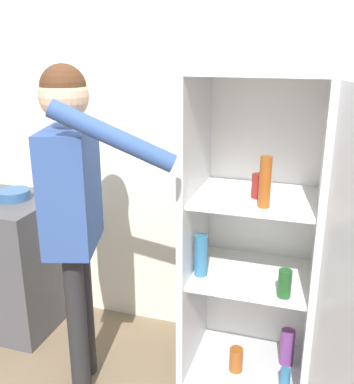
{
  "coord_description": "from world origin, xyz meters",
  "views": [
    {
      "loc": [
        0.6,
        -1.61,
        1.83
      ],
      "look_at": [
        -0.11,
        0.63,
        1.07
      ],
      "focal_mm": 42.0,
      "sensor_mm": 36.0,
      "label": 1
    }
  ],
  "objects": [
    {
      "name": "person",
      "position": [
        -0.54,
        0.25,
        1.14
      ],
      "size": [
        0.75,
        0.52,
        1.76
      ],
      "color": "#262628",
      "rests_on": "ground_plane"
    },
    {
      "name": "counter",
      "position": [
        -1.28,
        0.64,
        0.45
      ],
      "size": [
        0.61,
        0.57,
        0.89
      ],
      "color": "#4C4C51",
      "rests_on": "ground_plane"
    },
    {
      "name": "wall_back",
      "position": [
        0.0,
        0.98,
        1.27
      ],
      "size": [
        7.0,
        0.06,
        2.55
      ],
      "color": "silver",
      "rests_on": "ground_plane"
    },
    {
      "name": "refrigerator",
      "position": [
        0.44,
        0.53,
        0.86
      ],
      "size": [
        0.97,
        1.25,
        1.74
      ],
      "color": "silver",
      "rests_on": "ground_plane"
    },
    {
      "name": "bowl",
      "position": [
        -1.23,
        0.68,
        0.92
      ],
      "size": [
        0.21,
        0.21,
        0.06
      ],
      "color": "#335B8E",
      "rests_on": "counter"
    }
  ]
}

